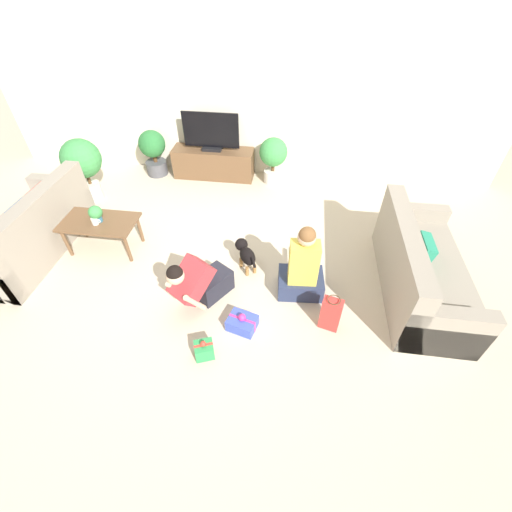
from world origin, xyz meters
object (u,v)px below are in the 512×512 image
Objects in this scene: gift_bag_a at (331,314)px; dog at (246,253)px; potted_plant_corner_left at (82,162)px; potted_plant_back_right at (273,156)px; gift_box_b at (242,323)px; sofa_right at (419,270)px; tv at (211,134)px; person_sitting at (302,270)px; mug at (95,221)px; gift_box_a at (204,350)px; potted_plant_back_left at (153,150)px; coffee_table at (100,225)px; sofa_left at (31,232)px; person_kneeling at (199,282)px; tabletop_plant at (96,213)px; tv_console at (214,163)px.

dog is at bearing 142.23° from gift_bag_a.
potted_plant_corner_left reaches higher than potted_plant_back_right.
dog reaches higher than gift_box_b.
sofa_right is 2.02× the size of tv.
dog is at bearing -30.05° from person_sitting.
person_sitting is at bearing -8.34° from mug.
person_sitting is at bearing 125.34° from gift_bag_a.
tv is at bearing 122.88° from gift_bag_a.
dog is at bearing 80.91° from gift_box_a.
potted_plant_back_left is 6.56× the size of mug.
gift_box_b is 2.30m from mug.
sofa_left is at bearing -169.58° from coffee_table.
potted_plant_back_left is at bearing 60.53° from sofa_right.
coffee_table is 2.14× the size of gift_bag_a.
potted_plant_back_left is (0.88, 2.22, 0.14)m from sofa_left.
person_kneeling is at bearing 23.03° from dog.
tabletop_plant is (-1.92, 0.11, 0.34)m from dog.
tabletop_plant is (-1.51, 0.75, 0.25)m from person_kneeling.
coffee_table is at bearing -115.80° from tv.
gift_bag_a is (1.95, -3.01, -0.04)m from tv_console.
sofa_left is 1.36× the size of tv_console.
potted_plant_corner_left reaches higher than potted_plant_back_left.
tv reaches higher than gift_box_a.
tabletop_plant reaches higher than tv_console.
person_sitting is at bearing 48.33° from person_kneeling.
gift_box_b is at bearing -27.26° from tabletop_plant.
sofa_right reaches higher than person_kneeling.
person_sitting is 2.81× the size of gift_box_b.
sofa_left is 0.95m from tabletop_plant.
potted_plant_back_right is 2.22× the size of gift_box_b.
tv is 7.74× the size of mug.
tv_console is 1.75× the size of potted_plant_back_left.
sofa_left is 1.96× the size of coffee_table.
gift_bag_a is (2.99, -2.96, -0.24)m from potted_plant_back_left.
tv is (-2.96, 2.31, 0.47)m from sofa_right.
person_kneeling is at bearing -61.29° from potted_plant_back_left.
potted_plant_corner_left is 1.27× the size of potted_plant_back_left.
gift_box_b is (0.53, -0.30, -0.25)m from person_kneeling.
gift_bag_a is (1.25, 0.53, 0.12)m from gift_box_a.
coffee_table is at bearing 89.50° from mug.
tv_console reaches higher than gift_bag_a.
sofa_right reaches higher than potted_plant_back_right.
gift_box_a is (-0.21, -1.33, -0.14)m from dog.
gift_box_b is 0.95m from gift_bag_a.
coffee_table is 2.37m from tv.
person_sitting reaches higher than coffee_table.
sofa_right is (4.88, -0.04, -0.01)m from sofa_left.
tabletop_plant is at bearing -115.72° from tv_console.
tv_console is 3.61m from gift_box_a.
tv is at bearing 139.82° from sofa_left.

